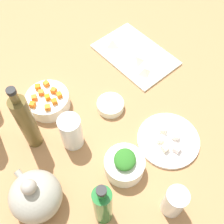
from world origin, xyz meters
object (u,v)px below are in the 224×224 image
(bowl_greens, at_px, (124,165))
(teapot, at_px, (35,196))
(bowl_small_side, at_px, (110,105))
(drinking_glass_0, at_px, (174,202))
(drinking_glass_1, at_px, (71,132))
(plate_tofu, at_px, (168,140))
(bottle_1, at_px, (103,206))
(bowl_carrots, at_px, (48,101))
(cutting_board, at_px, (135,55))
(bottle_2, at_px, (26,122))

(bowl_greens, relative_size, teapot, 0.76)
(bowl_small_side, height_order, drinking_glass_0, drinking_glass_0)
(drinking_glass_1, bearing_deg, bowl_small_side, -84.48)
(plate_tofu, distance_m, bottle_1, 0.34)
(bowl_carrots, distance_m, bottle_1, 0.45)
(cutting_board, bearing_deg, drinking_glass_0, 144.86)
(teapot, distance_m, drinking_glass_0, 0.39)
(drinking_glass_1, bearing_deg, drinking_glass_0, -168.04)
(cutting_board, height_order, bottle_1, bottle_1)
(bowl_greens, distance_m, teapot, 0.28)
(bowl_carrots, height_order, drinking_glass_1, drinking_glass_1)
(bowl_greens, bearing_deg, drinking_glass_1, 17.23)
(bottle_1, xyz_separation_m, drinking_glass_1, (0.25, -0.08, -0.04))
(plate_tofu, height_order, bowl_small_side, bowl_small_side)
(bowl_carrots, relative_size, bottle_2, 0.55)
(bottle_2, bearing_deg, bowl_small_side, -104.41)
(bowl_small_side, distance_m, teapot, 0.41)
(teapot, xyz_separation_m, bottle_2, (0.19, -0.11, 0.06))
(bowl_small_side, bearing_deg, drinking_glass_1, 95.52)
(bottle_1, bearing_deg, bottle_2, 1.69)
(plate_tofu, relative_size, bowl_carrots, 1.36)
(plate_tofu, bearing_deg, cutting_board, -28.99)
(bowl_greens, bearing_deg, bowl_carrots, 5.01)
(bowl_carrots, distance_m, bowl_small_side, 0.23)
(cutting_board, distance_m, teapot, 0.69)
(cutting_board, bearing_deg, bowl_carrots, 85.48)
(bottle_2, bearing_deg, teapot, 150.04)
(cutting_board, bearing_deg, plate_tofu, 151.01)
(cutting_board, distance_m, bowl_carrots, 0.42)
(teapot, bearing_deg, bowl_carrots, -39.84)
(bottle_1, xyz_separation_m, bottle_2, (0.34, 0.01, 0.02))
(bottle_1, distance_m, drinking_glass_0, 0.21)
(teapot, bearing_deg, bottle_1, -143.46)
(plate_tofu, bearing_deg, bowl_greens, 81.44)
(bowl_carrots, bearing_deg, bowl_small_side, -134.93)
(bottle_2, distance_m, drinking_glass_0, 0.50)
(plate_tofu, relative_size, bowl_small_side, 2.15)
(bowl_greens, distance_m, bowl_carrots, 0.37)
(bowl_greens, distance_m, bottle_2, 0.33)
(bowl_greens, bearing_deg, bottle_1, 114.05)
(bowl_greens, height_order, teapot, teapot)
(bottle_2, xyz_separation_m, drinking_glass_1, (-0.09, -0.09, -0.06))
(cutting_board, xyz_separation_m, drinking_glass_0, (-0.52, 0.36, 0.05))
(plate_tofu, xyz_separation_m, drinking_glass_1, (0.22, 0.24, 0.06))
(plate_tofu, xyz_separation_m, bowl_small_side, (0.23, 0.05, 0.01))
(plate_tofu, xyz_separation_m, bottle_1, (-0.04, 0.33, 0.10))
(cutting_board, height_order, plate_tofu, plate_tofu)
(plate_tofu, height_order, drinking_glass_0, drinking_glass_0)
(bottle_2, relative_size, drinking_glass_1, 2.13)
(bottle_1, relative_size, drinking_glass_1, 1.78)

